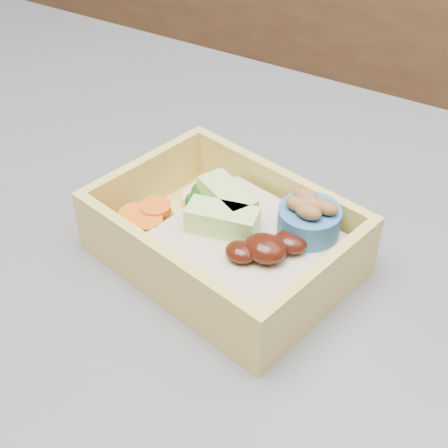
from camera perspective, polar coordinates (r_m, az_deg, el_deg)
The scene contains 1 object.
bento_box at distance 0.40m, azimuth 0.65°, elevation -1.35°, with size 0.18×0.14×0.06m.
Camera 1 is at (0.22, -0.22, 1.20)m, focal length 50.00 mm.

